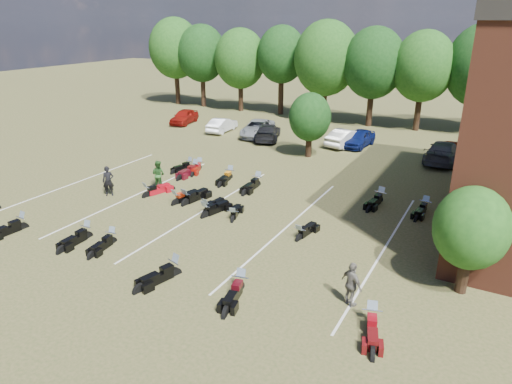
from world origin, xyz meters
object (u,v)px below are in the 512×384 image
Objects in this scene: person_green at (158,174)px; motorcycle_14 at (195,173)px; motorcycle_7 at (147,197)px; car_4 at (359,138)px; car_0 at (184,117)px; person_grey at (352,285)px; motorcycle_3 at (88,238)px; person_black at (108,181)px.

person_green reaches higher than motorcycle_14.
motorcycle_14 is (-0.18, 5.13, 0.00)m from motorcycle_7.
car_4 is 1.81× the size of motorcycle_7.
car_0 is 2.36× the size of person_grey.
car_0 is at bearing -175.52° from car_4.
car_0 reaches higher than motorcycle_3.
person_black reaches higher than person_grey.
person_green reaches higher than motorcycle_3.
person_green is (10.15, -16.02, 0.19)m from car_0.
car_0 is at bearing -10.31° from person_grey.
person_green is at bearing -69.51° from car_0.
person_black is at bearing 18.31° from person_grey.
person_black is at bearing 121.00° from motorcycle_3.
person_green is at bearing -112.03° from car_4.
motorcycle_14 is (10.32, -12.43, -0.71)m from car_0.
person_grey is at bearing 152.29° from person_green.
person_grey is (6.43, -22.24, 0.18)m from car_4.
motorcycle_7 is at bearing -16.64° from person_black.
car_0 is 16.18m from motorcycle_14.
person_green is 15.89m from person_grey.
person_grey reaches higher than motorcycle_7.
motorcycle_7 is at bearing -70.99° from car_0.
person_black reaches higher than motorcycle_3.
motorcycle_3 is 10.86m from motorcycle_14.
car_0 is 25.98m from motorcycle_3.
car_0 is 33.35m from person_grey.
motorcycle_3 is at bearing -100.89° from car_4.
person_grey is (16.33, -3.96, -0.02)m from person_black.
car_0 reaches higher than motorcycle_14.
motorcycle_7 is at bearing -87.69° from motorcycle_14.
person_black reaches higher than car_0.
person_green reaches higher than car_0.
person_black is 1.02× the size of person_green.
person_green is at bearing 97.96° from motorcycle_3.
motorcycle_3 is at bearing -94.46° from person_black.
person_green reaches higher than car_4.
car_4 is 23.15m from person_grey.
motorcycle_14 is at bearing -96.67° from person_green.
person_green is 0.81× the size of motorcycle_3.
motorcycle_14 reaches higher than motorcycle_3.
car_0 is at bearing 129.99° from motorcycle_14.
person_black is at bearing -77.54° from car_0.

